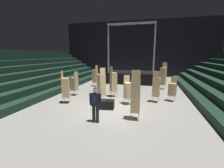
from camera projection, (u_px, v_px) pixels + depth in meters
ground_plane at (111, 110)px, 9.03m from camera, size 22.00×30.00×0.10m
arena_end_wall at (137, 49)px, 22.52m from camera, size 22.00×0.30×8.00m
bleacher_bank_left at (13, 73)px, 11.61m from camera, size 6.00×24.00×3.60m
stage_riser at (132, 76)px, 17.74m from camera, size 5.24×3.58×6.31m
man_with_tie at (95, 103)px, 7.10m from camera, size 0.57×0.25×1.70m
chair_stack_front_left at (113, 82)px, 11.54m from camera, size 0.62×0.62×2.31m
chair_stack_front_right at (95, 76)px, 15.35m from camera, size 0.51×0.51×2.14m
chair_stack_mid_left at (66, 87)px, 10.00m from camera, size 0.55×0.55×2.14m
chair_stack_mid_right at (75, 84)px, 11.97m from camera, size 0.53×0.53×1.88m
chair_stack_mid_centre at (172, 89)px, 10.46m from camera, size 0.59×0.59×1.71m
chair_stack_rear_left at (128, 90)px, 9.79m from camera, size 0.62×0.62×1.88m
chair_stack_rear_right at (156, 87)px, 10.20m from camera, size 0.53×0.53×2.14m
chair_stack_rear_centre at (135, 95)px, 7.38m from camera, size 0.49×0.49×2.48m
chair_stack_aisle_left at (163, 76)px, 14.07m from camera, size 0.60×0.60×2.48m
chair_stack_aisle_right at (101, 85)px, 10.48m from camera, size 0.62×0.62×2.31m
equipment_road_case at (107, 104)px, 9.11m from camera, size 0.97×0.72×0.52m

